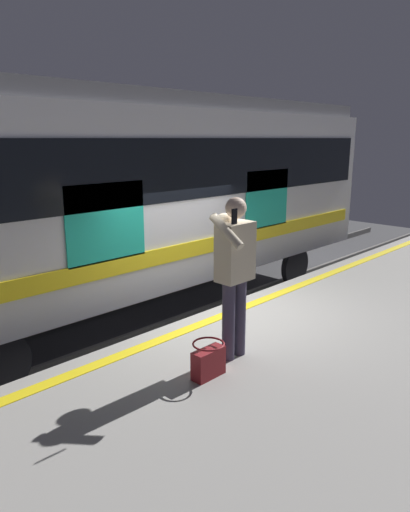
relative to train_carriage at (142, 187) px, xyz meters
name	(u,v)px	position (x,y,z in m)	size (l,w,h in m)	color
ground_plane	(212,366)	(0.54, 2.22, -2.41)	(25.82, 25.82, 0.00)	#3D3D3F
platform	(336,387)	(0.54, 4.19, -1.96)	(17.21, 3.93, 0.90)	gray
safety_line	(228,313)	(0.54, 2.52, -1.51)	(16.87, 0.16, 0.01)	yellow
track_rail_near	(147,332)	(0.54, 0.71, -2.33)	(22.38, 0.08, 0.16)	slate
track_rail_far	(100,310)	(0.54, -0.72, -2.33)	(22.38, 0.08, 0.16)	slate
train_carriage	(142,187)	(0.00, 0.00, 0.00)	(9.75, 2.87, 3.75)	silver
passenger	(235,265)	(1.45, 3.41, -0.48)	(0.57, 0.55, 1.76)	#383347
handbag	(208,361)	(1.98, 3.54, -1.34)	(0.36, 0.33, 0.37)	maroon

